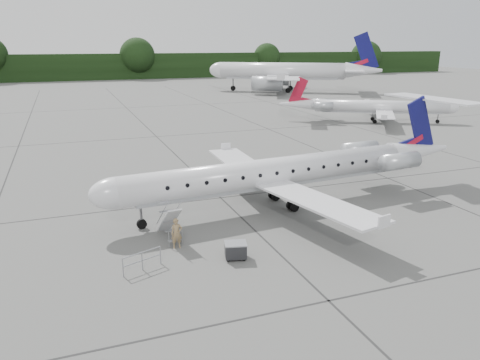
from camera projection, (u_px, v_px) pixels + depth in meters
name	position (u px, v px, depth m)	size (l,w,h in m)	color
ground	(301.00, 215.00, 32.00)	(320.00, 320.00, 0.00)	slate
treeline	(109.00, 67.00, 147.64)	(260.00, 4.00, 8.00)	black
main_regional_jet	(272.00, 159.00, 32.63)	(27.98, 20.14, 7.17)	silver
airstair	(169.00, 221.00, 27.86)	(0.85, 2.52, 2.25)	silver
passenger	(177.00, 233.00, 26.71)	(0.65, 0.43, 1.79)	olive
safety_railing	(142.00, 261.00, 24.18)	(2.20, 0.08, 1.00)	gray
baggage_cart	(236.00, 250.00, 25.48)	(1.14, 0.93, 0.99)	#232325
bg_narrowbody	(282.00, 63.00, 110.72)	(37.75, 27.18, 13.55)	silver
bg_regional_right	(381.00, 100.00, 68.52)	(24.46, 17.61, 6.42)	silver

